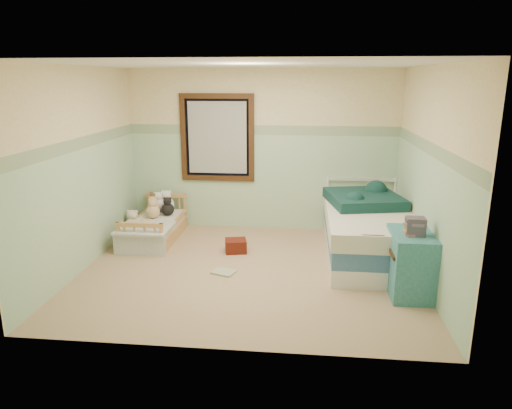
# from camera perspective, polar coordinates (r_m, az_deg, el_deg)

# --- Properties ---
(floor) EXTENTS (4.20, 3.60, 0.02)m
(floor) POSITION_cam_1_polar(r_m,az_deg,el_deg) (5.97, -0.90, -8.12)
(floor) COLOR gray
(floor) RESTS_ON ground
(ceiling) EXTENTS (4.20, 3.60, 0.02)m
(ceiling) POSITION_cam_1_polar(r_m,az_deg,el_deg) (5.48, -1.01, 16.86)
(ceiling) COLOR silver
(ceiling) RESTS_ON wall_back
(wall_back) EXTENTS (4.20, 0.04, 2.50)m
(wall_back) POSITION_cam_1_polar(r_m,az_deg,el_deg) (7.35, 0.73, 6.56)
(wall_back) COLOR #D0BF86
(wall_back) RESTS_ON floor
(wall_front) EXTENTS (4.20, 0.04, 2.50)m
(wall_front) POSITION_cam_1_polar(r_m,az_deg,el_deg) (3.86, -4.14, -1.37)
(wall_front) COLOR #D0BF86
(wall_front) RESTS_ON floor
(wall_left) EXTENTS (0.04, 3.60, 2.50)m
(wall_left) POSITION_cam_1_polar(r_m,az_deg,el_deg) (6.20, -20.66, 3.98)
(wall_left) COLOR #D0BF86
(wall_left) RESTS_ON floor
(wall_right) EXTENTS (0.04, 3.60, 2.50)m
(wall_right) POSITION_cam_1_polar(r_m,az_deg,el_deg) (5.73, 20.40, 3.17)
(wall_right) COLOR #D0BF86
(wall_right) RESTS_ON floor
(wainscot_mint) EXTENTS (4.20, 0.01, 1.50)m
(wainscot_mint) POSITION_cam_1_polar(r_m,az_deg,el_deg) (7.43, 0.71, 2.73)
(wainscot_mint) COLOR #98C697
(wainscot_mint) RESTS_ON floor
(border_strip) EXTENTS (4.20, 0.01, 0.15)m
(border_strip) POSITION_cam_1_polar(r_m,az_deg,el_deg) (7.30, 0.73, 9.07)
(border_strip) COLOR #447044
(border_strip) RESTS_ON wall_back
(window_frame) EXTENTS (1.16, 0.06, 1.36)m
(window_frame) POSITION_cam_1_polar(r_m,az_deg,el_deg) (7.38, -4.76, 8.11)
(window_frame) COLOR black
(window_frame) RESTS_ON wall_back
(window_blinds) EXTENTS (0.92, 0.01, 1.12)m
(window_blinds) POSITION_cam_1_polar(r_m,az_deg,el_deg) (7.39, -4.75, 8.12)
(window_blinds) COLOR #B8B8B0
(window_blinds) RESTS_ON window_frame
(toddler_bed_frame) EXTENTS (0.67, 1.34, 0.17)m
(toddler_bed_frame) POSITION_cam_1_polar(r_m,az_deg,el_deg) (7.22, -12.23, -3.46)
(toddler_bed_frame) COLOR #B5873F
(toddler_bed_frame) RESTS_ON floor
(toddler_mattress) EXTENTS (0.61, 1.28, 0.12)m
(toddler_mattress) POSITION_cam_1_polar(r_m,az_deg,el_deg) (7.17, -12.29, -2.36)
(toddler_mattress) COLOR silver
(toddler_mattress) RESTS_ON toddler_bed_frame
(patchwork_quilt) EXTENTS (0.73, 0.67, 0.03)m
(patchwork_quilt) POSITION_cam_1_polar(r_m,az_deg,el_deg) (6.78, -13.40, -2.80)
(patchwork_quilt) COLOR #809BC1
(patchwork_quilt) RESTS_ON toddler_mattress
(plush_bed_brown) EXTENTS (0.21, 0.21, 0.21)m
(plush_bed_brown) POSITION_cam_1_polar(r_m,az_deg,el_deg) (7.63, -12.28, -0.01)
(plush_bed_brown) COLOR brown
(plush_bed_brown) RESTS_ON toddler_mattress
(plush_bed_white) EXTENTS (0.23, 0.23, 0.23)m
(plush_bed_white) POSITION_cam_1_polar(r_m,az_deg,el_deg) (7.57, -10.85, 0.02)
(plush_bed_white) COLOR white
(plush_bed_white) RESTS_ON toddler_mattress
(plush_bed_tan) EXTENTS (0.20, 0.20, 0.20)m
(plush_bed_tan) POSITION_cam_1_polar(r_m,az_deg,el_deg) (7.42, -12.43, -0.50)
(plush_bed_tan) COLOR #D7AE7E
(plush_bed_tan) RESTS_ON toddler_mattress
(plush_bed_dark) EXTENTS (0.20, 0.20, 0.20)m
(plush_bed_dark) POSITION_cam_1_polar(r_m,az_deg,el_deg) (7.35, -10.73, -0.57)
(plush_bed_dark) COLOR black
(plush_bed_dark) RESTS_ON toddler_mattress
(plush_floor_cream) EXTENTS (0.27, 0.27, 0.27)m
(plush_floor_cream) POSITION_cam_1_polar(r_m,az_deg,el_deg) (7.48, -14.79, -2.59)
(plush_floor_cream) COLOR beige
(plush_floor_cream) RESTS_ON floor
(plush_floor_tan) EXTENTS (0.23, 0.23, 0.23)m
(plush_floor_tan) POSITION_cam_1_polar(r_m,az_deg,el_deg) (7.13, -13.17, -3.48)
(plush_floor_tan) COLOR #D7AE7E
(plush_floor_tan) RESTS_ON floor
(twin_bed_frame) EXTENTS (1.09, 2.18, 0.22)m
(twin_bed_frame) POSITION_cam_1_polar(r_m,az_deg,el_deg) (6.55, 13.44, -5.24)
(twin_bed_frame) COLOR white
(twin_bed_frame) RESTS_ON floor
(twin_boxspring) EXTENTS (1.09, 2.18, 0.22)m
(twin_boxspring) POSITION_cam_1_polar(r_m,az_deg,el_deg) (6.48, 13.56, -3.41)
(twin_boxspring) COLOR #304C89
(twin_boxspring) RESTS_ON twin_bed_frame
(twin_mattress) EXTENTS (1.13, 2.22, 0.22)m
(twin_mattress) POSITION_cam_1_polar(r_m,az_deg,el_deg) (6.42, 13.68, -1.55)
(twin_mattress) COLOR silver
(twin_mattress) RESTS_ON twin_boxspring
(teal_blanket) EXTENTS (1.11, 1.15, 0.14)m
(teal_blanket) POSITION_cam_1_polar(r_m,az_deg,el_deg) (6.65, 13.02, 0.68)
(teal_blanket) COLOR #0B3430
(teal_blanket) RESTS_ON twin_mattress
(dresser) EXTENTS (0.45, 0.71, 0.71)m
(dresser) POSITION_cam_1_polar(r_m,az_deg,el_deg) (5.51, 18.32, -6.84)
(dresser) COLOR #2B656B
(dresser) RESTS_ON floor
(book_stack) EXTENTS (0.20, 0.16, 0.20)m
(book_stack) POSITION_cam_1_polar(r_m,az_deg,el_deg) (5.29, 18.89, -2.55)
(book_stack) COLOR brown
(book_stack) RESTS_ON dresser
(red_pillow) EXTENTS (0.33, 0.31, 0.18)m
(red_pillow) POSITION_cam_1_polar(r_m,az_deg,el_deg) (6.54, -2.48, -5.06)
(red_pillow) COLOR maroon
(red_pillow) RESTS_ON floor
(floor_book) EXTENTS (0.33, 0.29, 0.03)m
(floor_book) POSITION_cam_1_polar(r_m,az_deg,el_deg) (5.89, -3.95, -8.23)
(floor_book) COLOR yellow
(floor_book) RESTS_ON floor
(extra_plush_0) EXTENTS (0.18, 0.18, 0.18)m
(extra_plush_0) POSITION_cam_1_polar(r_m,az_deg,el_deg) (7.62, -11.68, -0.12)
(extra_plush_0) COLOR brown
(extra_plush_0) RESTS_ON toddler_mattress
(extra_plush_1) EXTENTS (0.22, 0.22, 0.22)m
(extra_plush_1) POSITION_cam_1_polar(r_m,az_deg,el_deg) (7.58, -11.79, -0.06)
(extra_plush_1) COLOR white
(extra_plush_1) RESTS_ON toddler_mattress
(extra_plush_2) EXTENTS (0.20, 0.20, 0.20)m
(extra_plush_2) POSITION_cam_1_polar(r_m,az_deg,el_deg) (7.25, -12.48, -0.85)
(extra_plush_2) COLOR #D7AE7E
(extra_plush_2) RESTS_ON toddler_mattress
(extra_plush_3) EXTENTS (0.21, 0.21, 0.21)m
(extra_plush_3) POSITION_cam_1_polar(r_m,az_deg,el_deg) (7.59, -12.25, -0.11)
(extra_plush_3) COLOR brown
(extra_plush_3) RESTS_ON toddler_mattress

